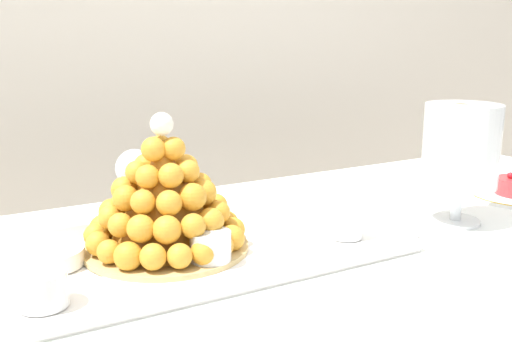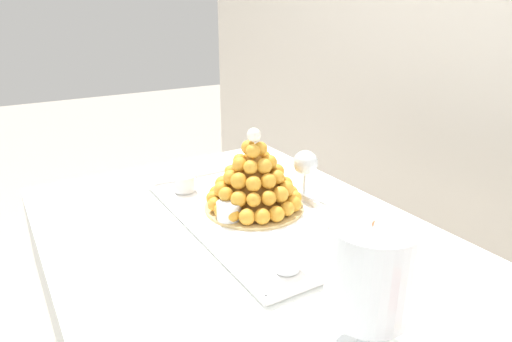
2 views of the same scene
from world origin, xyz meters
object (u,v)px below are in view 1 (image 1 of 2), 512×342
Objects in this scene: dessert_cup_centre at (347,221)px; creme_brulee_ramekin at (51,256)px; dessert_cup_left at (43,290)px; serving_tray at (192,252)px; wine_glass at (135,171)px; dessert_cup_mid_left at (210,250)px; croquembouche at (165,201)px; macaron_goblet at (461,147)px.

creme_brulee_ramekin is (-0.46, 0.11, -0.01)m from dessert_cup_centre.
dessert_cup_left is 0.14m from creme_brulee_ramekin.
wine_glass is (-0.03, 0.19, 0.10)m from serving_tray.
dessert_cup_mid_left is at bearing -28.96° from creme_brulee_ramekin.
creme_brulee_ramekin reaches higher than serving_tray.
dessert_cup_left is 0.45× the size of wine_glass.
croquembouche is 0.31m from dessert_cup_centre.
dessert_cup_centre is at bearing 175.93° from macaron_goblet.
dessert_cup_centre is 0.47m from creme_brulee_ramekin.
croquembouche reaches higher than dessert_cup_mid_left.
wine_glass is (-0.28, 0.26, 0.07)m from dessert_cup_centre.
serving_tray is 0.26m from dessert_cup_centre.
macaron_goblet is (0.73, 0.00, 0.11)m from dessert_cup_left.
serving_tray is at bearing 91.51° from dessert_cup_mid_left.
croquembouche is 0.11m from dessert_cup_mid_left.
macaron_goblet is (0.49, -0.09, 0.14)m from serving_tray.
dessert_cup_left is 0.28× the size of macaron_goblet.
wine_glass is at bearing 52.47° from dessert_cup_left.
dessert_cup_left reaches higher than serving_tray.
macaron_goblet is at bearing -11.92° from croquembouche.
croquembouche is at bearing 28.65° from dessert_cup_left.
macaron_goblet reaches higher than dessert_cup_centre.
dessert_cup_mid_left is 0.50m from macaron_goblet.
dessert_cup_centre is at bearing -15.28° from serving_tray.
serving_tray is at bearing 20.19° from dessert_cup_left.
dessert_cup_left is at bearing -175.48° from dessert_cup_mid_left.
croquembouche is 0.54m from macaron_goblet.
croquembouche is 2.70× the size of creme_brulee_ramekin.
serving_tray is 10.69× the size of dessert_cup_mid_left.
dessert_cup_centre is at bearing -0.05° from dessert_cup_mid_left.
croquembouche reaches higher than creme_brulee_ramekin.
dessert_cup_centre is at bearing -42.23° from wine_glass.
macaron_goblet is at bearing 0.14° from dessert_cup_left.
wine_glass reaches higher than serving_tray.
croquembouche is 0.24m from dessert_cup_left.
wine_glass is at bearing 88.41° from croquembouche.
serving_tray is 11.05× the size of dessert_cup_centre.
creme_brulee_ramekin is at bearing -141.54° from wine_glass.
creme_brulee_ramekin is at bearing 169.29° from macaron_goblet.
wine_glass is (-0.52, 0.27, -0.04)m from macaron_goblet.
macaron_goblet is (0.49, -0.02, 0.11)m from dessert_cup_mid_left.
dessert_cup_left is 1.06× the size of dessert_cup_centre.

